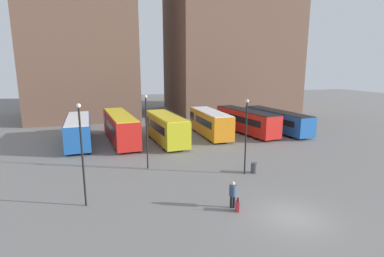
{
  "coord_description": "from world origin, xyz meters",
  "views": [
    {
      "loc": [
        -10.46,
        -13.5,
        8.64
      ],
      "look_at": [
        -1.22,
        15.32,
        2.34
      ],
      "focal_mm": 28.0,
      "sensor_mm": 36.0,
      "label": 1
    }
  ],
  "objects_px": {
    "bus_4": "(246,120)",
    "lamp_post_2": "(82,148)",
    "trash_bin": "(254,168)",
    "bus_2": "(166,128)",
    "bus_5": "(276,120)",
    "traveler": "(233,192)",
    "bus_0": "(79,130)",
    "lamp_post_1": "(147,127)",
    "bus_3": "(210,122)",
    "bus_1": "(120,127)",
    "suitcase": "(237,206)",
    "lamp_post_0": "(246,131)"
  },
  "relations": [
    {
      "from": "suitcase",
      "to": "trash_bin",
      "type": "xyz_separation_m",
      "value": [
        4.31,
        5.65,
        0.09
      ]
    },
    {
      "from": "bus_2",
      "to": "trash_bin",
      "type": "bearing_deg",
      "value": -162.89
    },
    {
      "from": "bus_3",
      "to": "lamp_post_2",
      "type": "height_order",
      "value": "lamp_post_2"
    },
    {
      "from": "bus_4",
      "to": "traveler",
      "type": "relative_size",
      "value": 6.47
    },
    {
      "from": "bus_0",
      "to": "lamp_post_2",
      "type": "relative_size",
      "value": 1.61
    },
    {
      "from": "bus_0",
      "to": "bus_5",
      "type": "height_order",
      "value": "bus_0"
    },
    {
      "from": "bus_1",
      "to": "bus_3",
      "type": "distance_m",
      "value": 11.06
    },
    {
      "from": "bus_4",
      "to": "lamp_post_1",
      "type": "distance_m",
      "value": 17.9
    },
    {
      "from": "bus_0",
      "to": "lamp_post_0",
      "type": "bearing_deg",
      "value": -138.45
    },
    {
      "from": "traveler",
      "to": "lamp_post_0",
      "type": "xyz_separation_m",
      "value": [
        3.54,
        5.18,
        2.54
      ]
    },
    {
      "from": "bus_0",
      "to": "bus_2",
      "type": "distance_m",
      "value": 9.8
    },
    {
      "from": "trash_bin",
      "to": "bus_3",
      "type": "bearing_deg",
      "value": 84.11
    },
    {
      "from": "bus_1",
      "to": "trash_bin",
      "type": "distance_m",
      "value": 17.1
    },
    {
      "from": "bus_4",
      "to": "lamp_post_2",
      "type": "height_order",
      "value": "lamp_post_2"
    },
    {
      "from": "bus_3",
      "to": "bus_1",
      "type": "bearing_deg",
      "value": 89.14
    },
    {
      "from": "bus_5",
      "to": "bus_3",
      "type": "bearing_deg",
      "value": 84.6
    },
    {
      "from": "trash_bin",
      "to": "lamp_post_1",
      "type": "bearing_deg",
      "value": 155.45
    },
    {
      "from": "bus_0",
      "to": "bus_1",
      "type": "height_order",
      "value": "bus_1"
    },
    {
      "from": "bus_1",
      "to": "lamp_post_2",
      "type": "bearing_deg",
      "value": 163.53
    },
    {
      "from": "bus_3",
      "to": "lamp_post_0",
      "type": "relative_size",
      "value": 1.53
    },
    {
      "from": "bus_5",
      "to": "traveler",
      "type": "distance_m",
      "value": 24.34
    },
    {
      "from": "trash_bin",
      "to": "bus_2",
      "type": "bearing_deg",
      "value": 111.05
    },
    {
      "from": "traveler",
      "to": "bus_1",
      "type": "bearing_deg",
      "value": 34.74
    },
    {
      "from": "bus_2",
      "to": "trash_bin",
      "type": "relative_size",
      "value": 11.32
    },
    {
      "from": "lamp_post_2",
      "to": "bus_3",
      "type": "bearing_deg",
      "value": 47.43
    },
    {
      "from": "bus_3",
      "to": "suitcase",
      "type": "height_order",
      "value": "bus_3"
    },
    {
      "from": "bus_1",
      "to": "bus_2",
      "type": "distance_m",
      "value": 5.32
    },
    {
      "from": "lamp_post_1",
      "to": "lamp_post_2",
      "type": "relative_size",
      "value": 0.98
    },
    {
      "from": "bus_2",
      "to": "bus_0",
      "type": "bearing_deg",
      "value": 72.19
    },
    {
      "from": "suitcase",
      "to": "lamp_post_1",
      "type": "bearing_deg",
      "value": 41.94
    },
    {
      "from": "bus_4",
      "to": "lamp_post_2",
      "type": "xyz_separation_m",
      "value": [
        -19.55,
        -15.89,
        2.1
      ]
    },
    {
      "from": "suitcase",
      "to": "lamp_post_1",
      "type": "xyz_separation_m",
      "value": [
        -3.89,
        9.4,
        3.36
      ]
    },
    {
      "from": "lamp_post_0",
      "to": "lamp_post_1",
      "type": "relative_size",
      "value": 0.96
    },
    {
      "from": "lamp_post_1",
      "to": "trash_bin",
      "type": "bearing_deg",
      "value": -24.55
    },
    {
      "from": "lamp_post_2",
      "to": "trash_bin",
      "type": "relative_size",
      "value": 7.65
    },
    {
      "from": "suitcase",
      "to": "traveler",
      "type": "bearing_deg",
      "value": 28.94
    },
    {
      "from": "bus_5",
      "to": "suitcase",
      "type": "bearing_deg",
      "value": 136.39
    },
    {
      "from": "bus_3",
      "to": "lamp_post_1",
      "type": "bearing_deg",
      "value": 136.99
    },
    {
      "from": "traveler",
      "to": "trash_bin",
      "type": "height_order",
      "value": "traveler"
    },
    {
      "from": "lamp_post_1",
      "to": "bus_1",
      "type": "bearing_deg",
      "value": 97.96
    },
    {
      "from": "bus_0",
      "to": "trash_bin",
      "type": "bearing_deg",
      "value": -136.75
    },
    {
      "from": "bus_4",
      "to": "suitcase",
      "type": "xyz_separation_m",
      "value": [
        -10.76,
        -19.48,
        -1.34
      ]
    },
    {
      "from": "traveler",
      "to": "trash_bin",
      "type": "distance_m",
      "value": 6.79
    },
    {
      "from": "bus_5",
      "to": "traveler",
      "type": "xyz_separation_m",
      "value": [
        -15.36,
        -18.87,
        -0.5
      ]
    },
    {
      "from": "bus_2",
      "to": "lamp_post_1",
      "type": "relative_size",
      "value": 1.52
    },
    {
      "from": "bus_1",
      "to": "bus_4",
      "type": "bearing_deg",
      "value": -95.21
    },
    {
      "from": "lamp_post_1",
      "to": "trash_bin",
      "type": "height_order",
      "value": "lamp_post_1"
    },
    {
      "from": "trash_bin",
      "to": "bus_5",
      "type": "bearing_deg",
      "value": 51.37
    },
    {
      "from": "bus_1",
      "to": "bus_5",
      "type": "distance_m",
      "value": 20.61
    },
    {
      "from": "bus_4",
      "to": "trash_bin",
      "type": "relative_size",
      "value": 13.18
    }
  ]
}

